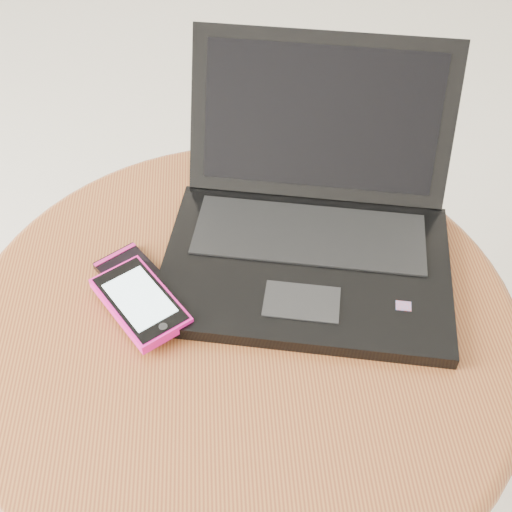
{
  "coord_description": "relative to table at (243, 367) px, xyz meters",
  "views": [
    {
      "loc": [
        0.08,
        -0.5,
        1.12
      ],
      "look_at": [
        0.12,
        0.01,
        0.58
      ],
      "focal_mm": 45.93,
      "sensor_mm": 36.0,
      "label": 1
    }
  ],
  "objects": [
    {
      "name": "table",
      "position": [
        0.0,
        0.0,
        0.0
      ],
      "size": [
        0.66,
        0.66,
        0.52
      ],
      "color": "brown",
      "rests_on": "ground"
    },
    {
      "name": "laptop",
      "position": [
        0.09,
        0.11,
        0.15
      ],
      "size": [
        0.4,
        0.4,
        0.21
      ],
      "color": "black",
      "rests_on": "table"
    },
    {
      "name": "phone_black",
      "position": [
        -0.12,
        0.05,
        0.12
      ],
      "size": [
        0.11,
        0.12,
        0.01
      ],
      "color": "black",
      "rests_on": "table"
    },
    {
      "name": "phone_pink",
      "position": [
        -0.12,
        0.01,
        0.13
      ],
      "size": [
        0.12,
        0.14,
        0.01
      ],
      "color": "#DB1186",
      "rests_on": "phone_black"
    }
  ]
}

